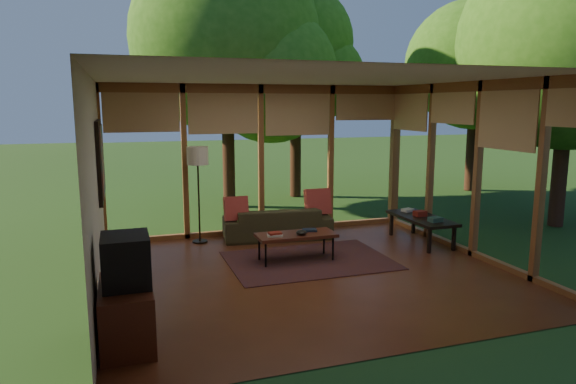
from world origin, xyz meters
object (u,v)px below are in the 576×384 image
object	(u,v)px
sofa	(277,223)
side_console	(421,219)
television	(126,260)
floor_lamp	(198,161)
coffee_table	(296,236)
media_cabinet	(127,314)

from	to	relation	value
sofa	side_console	world-z (taller)	sofa
television	side_console	bearing A→B (deg)	25.77
side_console	television	bearing A→B (deg)	-154.23
floor_lamp	side_console	world-z (taller)	floor_lamp
floor_lamp	coffee_table	size ratio (longest dim) A/B	1.38
coffee_table	television	bearing A→B (deg)	-140.56
sofa	floor_lamp	xyz separation A→B (m)	(-1.35, 0.13, 1.13)
sofa	coffee_table	bearing A→B (deg)	91.33
coffee_table	sofa	bearing A→B (deg)	84.71
floor_lamp	media_cabinet	bearing A→B (deg)	-109.62
media_cabinet	floor_lamp	distance (m)	3.93
sofa	television	size ratio (longest dim) A/B	3.43
television	media_cabinet	bearing A→B (deg)	180.00
coffee_table	side_console	world-z (taller)	side_console
sofa	side_console	xyz separation A→B (m)	(2.25, -1.08, 0.13)
sofa	side_console	distance (m)	2.50
television	side_console	size ratio (longest dim) A/B	0.39
media_cabinet	side_console	bearing A→B (deg)	25.68
media_cabinet	side_console	size ratio (longest dim) A/B	0.71
television	floor_lamp	bearing A→B (deg)	70.66
floor_lamp	side_console	bearing A→B (deg)	-18.53
sofa	media_cabinet	size ratio (longest dim) A/B	1.89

